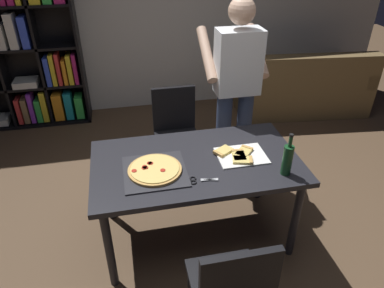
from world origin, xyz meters
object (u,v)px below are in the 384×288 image
(chair_near_camera, at_px, (231,287))
(bookshelf, at_px, (22,49))
(pepperoni_pizza_on_tray, at_px, (155,170))
(chair_far_side, at_px, (176,128))
(wine_bottle, at_px, (287,159))
(kitchen_scissors, at_px, (199,180))
(person_serving_pizza, at_px, (236,86))
(couch, at_px, (301,89))
(dining_table, at_px, (196,169))

(chair_near_camera, height_order, bookshelf, bookshelf)
(bookshelf, distance_m, pepperoni_pizza_on_tray, 2.76)
(chair_far_side, xyz_separation_m, wine_bottle, (0.57, -1.20, 0.36))
(wine_bottle, bearing_deg, kitchen_scissors, 176.06)
(person_serving_pizza, distance_m, wine_bottle, 0.99)
(couch, relative_size, wine_bottle, 5.63)
(chair_near_camera, bearing_deg, bookshelf, 115.55)
(chair_near_camera, bearing_deg, wine_bottle, 48.03)
(chair_far_side, bearing_deg, kitchen_scissors, -91.66)
(person_serving_pizza, bearing_deg, chair_far_side, 156.70)
(kitchen_scissors, bearing_deg, person_serving_pizza, 59.76)
(dining_table, height_order, couch, couch)
(chair_near_camera, distance_m, kitchen_scissors, 0.72)
(kitchen_scissors, bearing_deg, bookshelf, 120.50)
(dining_table, relative_size, pepperoni_pizza_on_tray, 3.48)
(chair_near_camera, relative_size, couch, 0.51)
(bookshelf, height_order, person_serving_pizza, bookshelf)
(dining_table, relative_size, bookshelf, 0.78)
(wine_bottle, bearing_deg, chair_far_side, 115.52)
(couch, xyz_separation_m, kitchen_scissors, (-1.93, -2.23, 0.45))
(dining_table, relative_size, couch, 0.85)
(pepperoni_pizza_on_tray, relative_size, kitchen_scissors, 2.22)
(bookshelf, height_order, pepperoni_pizza_on_tray, bookshelf)
(chair_near_camera, bearing_deg, kitchen_scissors, 92.83)
(bookshelf, xyz_separation_m, pepperoni_pizza_on_tray, (1.26, -2.45, -0.19))
(person_serving_pizza, height_order, pepperoni_pizza_on_tray, person_serving_pizza)
(pepperoni_pizza_on_tray, bearing_deg, chair_near_camera, -69.51)
(chair_far_side, bearing_deg, wine_bottle, -64.48)
(couch, distance_m, kitchen_scissors, 2.98)
(chair_near_camera, relative_size, bookshelf, 0.46)
(bookshelf, height_order, wine_bottle, bookshelf)
(chair_far_side, bearing_deg, person_serving_pizza, -23.30)
(chair_far_side, bearing_deg, chair_near_camera, -90.00)
(kitchen_scissors, bearing_deg, chair_far_side, 88.34)
(chair_far_side, relative_size, person_serving_pizza, 0.51)
(chair_near_camera, bearing_deg, couch, 56.88)
(bookshelf, relative_size, wine_bottle, 6.17)
(pepperoni_pizza_on_tray, bearing_deg, kitchen_scissors, -30.02)
(wine_bottle, distance_m, kitchen_scissors, 0.62)
(bookshelf, height_order, kitchen_scissors, bookshelf)
(dining_table, height_order, bookshelf, bookshelf)
(chair_near_camera, relative_size, chair_far_side, 1.00)
(chair_near_camera, distance_m, bookshelf, 3.67)
(dining_table, distance_m, pepperoni_pizza_on_tray, 0.34)
(dining_table, xyz_separation_m, person_serving_pizza, (0.51, 0.70, 0.33))
(chair_far_side, relative_size, wine_bottle, 2.85)
(pepperoni_pizza_on_tray, bearing_deg, chair_far_side, 72.50)
(chair_far_side, relative_size, couch, 0.51)
(chair_far_side, distance_m, bookshelf, 2.19)
(bookshelf, distance_m, kitchen_scissors, 3.04)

